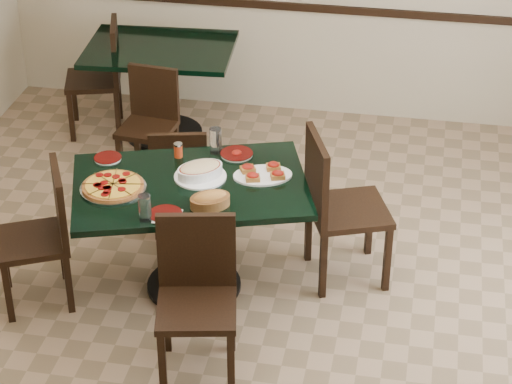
% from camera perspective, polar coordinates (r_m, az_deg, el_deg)
% --- Properties ---
extents(floor, '(5.50, 5.50, 0.00)m').
position_cam_1_polar(floor, '(6.06, -0.44, -6.78)').
color(floor, '#80654A').
rests_on(floor, ground).
extents(room_shell, '(5.50, 5.50, 5.50)m').
position_cam_1_polar(room_shell, '(6.90, 10.80, 8.89)').
color(room_shell, white).
rests_on(room_shell, floor).
extents(main_table, '(1.57, 1.25, 0.75)m').
position_cam_1_polar(main_table, '(5.94, -3.73, -1.01)').
color(main_table, black).
rests_on(main_table, floor).
extents(back_table, '(1.17, 0.88, 0.75)m').
position_cam_1_polar(back_table, '(7.77, -5.45, 6.72)').
color(back_table, black).
rests_on(back_table, floor).
extents(chair_far, '(0.44, 0.44, 0.80)m').
position_cam_1_polar(chair_far, '(6.55, -4.38, 0.96)').
color(chair_far, black).
rests_on(chair_far, floor).
extents(chair_near, '(0.50, 0.50, 0.91)m').
position_cam_1_polar(chair_near, '(5.40, -3.40, -5.49)').
color(chair_near, black).
rests_on(chair_near, floor).
extents(chair_right, '(0.60, 0.60, 0.99)m').
position_cam_1_polar(chair_right, '(6.05, 4.51, -0.48)').
color(chair_right, black).
rests_on(chair_right, floor).
extents(chair_left, '(0.55, 0.55, 0.89)m').
position_cam_1_polar(chair_left, '(6.02, -11.99, -2.09)').
color(chair_left, black).
rests_on(chair_left, floor).
extents(back_chair_near, '(0.41, 0.41, 0.80)m').
position_cam_1_polar(back_chair_near, '(7.30, -6.06, 4.28)').
color(back_chair_near, black).
rests_on(back_chair_near, floor).
extents(back_chair_left, '(0.52, 0.52, 0.90)m').
position_cam_1_polar(back_chair_left, '(7.92, -8.73, 6.83)').
color(back_chair_left, black).
rests_on(back_chair_left, floor).
extents(pepperoni_pizza, '(0.39, 0.39, 0.04)m').
position_cam_1_polar(pepperoni_pizza, '(5.83, -8.17, 0.33)').
color(pepperoni_pizza, '#B8B9C0').
rests_on(pepperoni_pizza, main_table).
extents(lasagna_casserole, '(0.33, 0.32, 0.09)m').
position_cam_1_polar(lasagna_casserole, '(5.88, -3.21, 1.22)').
color(lasagna_casserole, white).
rests_on(lasagna_casserole, main_table).
extents(bread_basket, '(0.28, 0.26, 0.10)m').
position_cam_1_polar(bread_basket, '(5.61, -2.65, -0.45)').
color(bread_basket, brown).
rests_on(bread_basket, main_table).
extents(bruschetta_platter, '(0.41, 0.34, 0.05)m').
position_cam_1_polar(bruschetta_platter, '(5.89, 0.38, 1.09)').
color(bruschetta_platter, white).
rests_on(bruschetta_platter, main_table).
extents(side_plate_near, '(0.19, 0.19, 0.02)m').
position_cam_1_polar(side_plate_near, '(5.55, -5.19, -1.28)').
color(side_plate_near, white).
rests_on(side_plate_near, main_table).
extents(side_plate_far_r, '(0.20, 0.20, 0.03)m').
position_cam_1_polar(side_plate_far_r, '(6.13, -1.11, 2.20)').
color(side_plate_far_r, white).
rests_on(side_plate_far_r, main_table).
extents(side_plate_far_l, '(0.17, 0.17, 0.02)m').
position_cam_1_polar(side_plate_far_l, '(6.15, -8.47, 1.93)').
color(side_plate_far_l, white).
rests_on(side_plate_far_l, main_table).
extents(napkin_setting, '(0.17, 0.17, 0.01)m').
position_cam_1_polar(napkin_setting, '(5.55, -5.07, -1.39)').
color(napkin_setting, white).
rests_on(napkin_setting, main_table).
extents(water_glass_a, '(0.08, 0.08, 0.16)m').
position_cam_1_polar(water_glass_a, '(6.13, -2.32, 2.96)').
color(water_glass_a, white).
rests_on(water_glass_a, main_table).
extents(water_glass_b, '(0.07, 0.07, 0.15)m').
position_cam_1_polar(water_glass_b, '(5.49, -6.37, -0.90)').
color(water_glass_b, white).
rests_on(water_glass_b, main_table).
extents(pepper_shaker, '(0.05, 0.05, 0.09)m').
position_cam_1_polar(pepper_shaker, '(6.10, -4.47, 2.41)').
color(pepper_shaker, '#C74515').
rests_on(pepper_shaker, main_table).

